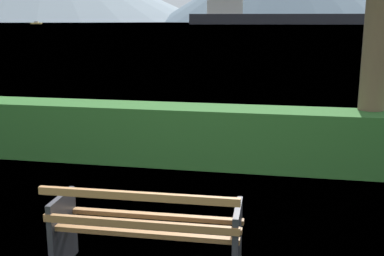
# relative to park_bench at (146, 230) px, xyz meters

# --- Properties ---
(water_surface) EXTENTS (620.00, 620.00, 0.00)m
(water_surface) POSITION_rel_park_bench_xyz_m (-0.00, 308.00, -0.42)
(water_surface) COLOR #6B8EA3
(water_surface) RESTS_ON ground_plane
(park_bench) EXTENTS (1.68, 0.61, 0.87)m
(park_bench) POSITION_rel_park_bench_xyz_m (0.00, 0.00, 0.00)
(park_bench) COLOR olive
(park_bench) RESTS_ON ground_plane
(hedge_row) EXTENTS (11.59, 0.73, 0.91)m
(hedge_row) POSITION_rel_park_bench_xyz_m (-0.00, 3.36, 0.03)
(hedge_row) COLOR #285B23
(hedge_row) RESTS_ON ground_plane
(cargo_ship_large) EXTENTS (103.42, 24.86, 16.51)m
(cargo_ship_large) POSITION_rel_park_bench_xyz_m (-6.02, 256.00, 4.19)
(cargo_ship_large) COLOR #232328
(cargo_ship_large) RESTS_ON water_surface
(sailboat_mid) EXTENTS (6.19, 2.55, 1.58)m
(sailboat_mid) POSITION_rel_park_bench_xyz_m (-137.42, 248.53, 0.13)
(sailboat_mid) COLOR gold
(sailboat_mid) RESTS_ON water_surface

